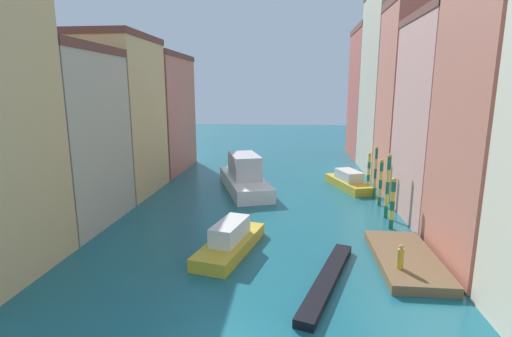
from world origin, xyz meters
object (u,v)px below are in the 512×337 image
at_px(motorboat_1, 348,181).
at_px(mooring_pole_2, 381,182).
at_px(mooring_pole_0, 392,203).
at_px(mooring_pole_1, 388,186).
at_px(motorboat_0, 230,241).
at_px(waterfront_dock, 405,259).
at_px(vaporetto_white, 245,177).
at_px(person_on_dock, 400,257).
at_px(mooring_pole_4, 369,173).
at_px(mooring_pole_3, 375,172).
at_px(gondola_black, 327,280).

bearing_deg(motorboat_1, mooring_pole_2, -72.60).
relative_size(mooring_pole_0, mooring_pole_1, 0.74).
bearing_deg(motorboat_0, mooring_pole_1, 33.92).
height_order(waterfront_dock, mooring_pole_2, mooring_pole_2).
xyz_separation_m(waterfront_dock, vaporetto_white, (-11.82, 16.00, 1.09)).
height_order(person_on_dock, mooring_pole_4, mooring_pole_4).
bearing_deg(motorboat_1, mooring_pole_1, -79.83).
distance_m(waterfront_dock, motorboat_0, 10.80).
height_order(mooring_pole_1, mooring_pole_4, mooring_pole_1).
height_order(mooring_pole_4, motorboat_1, mooring_pole_4).
xyz_separation_m(waterfront_dock, mooring_pole_2, (0.97, 11.80, 1.89)).
height_order(mooring_pole_3, mooring_pole_4, mooring_pole_3).
bearing_deg(motorboat_1, mooring_pole_0, -82.89).
height_order(mooring_pole_0, mooring_pole_2, mooring_pole_2).
distance_m(waterfront_dock, mooring_pole_4, 15.92).
height_order(mooring_pole_3, gondola_black, mooring_pole_3).
bearing_deg(vaporetto_white, mooring_pole_2, -18.18).
xyz_separation_m(waterfront_dock, mooring_pole_3, (0.99, 14.28, 2.28)).
xyz_separation_m(mooring_pole_0, gondola_black, (-5.43, -8.83, -1.79)).
distance_m(person_on_dock, mooring_pole_4, 17.73).
height_order(mooring_pole_0, mooring_pole_3, mooring_pole_3).
height_order(person_on_dock, motorboat_0, motorboat_0).
xyz_separation_m(mooring_pole_2, mooring_pole_4, (-0.29, 3.99, -0.04)).
relative_size(mooring_pole_2, mooring_pole_3, 0.84).
relative_size(person_on_dock, mooring_pole_2, 0.33).
bearing_deg(mooring_pole_0, mooring_pole_4, 89.29).
xyz_separation_m(mooring_pole_0, mooring_pole_2, (0.41, 5.92, 0.15)).
bearing_deg(mooring_pole_3, motorboat_1, 118.08).
bearing_deg(mooring_pole_2, motorboat_1, 107.40).
xyz_separation_m(mooring_pole_0, motorboat_0, (-11.32, -5.21, -1.30)).
xyz_separation_m(waterfront_dock, motorboat_0, (-10.77, 0.67, 0.45)).
xyz_separation_m(mooring_pole_1, motorboat_1, (-1.70, 9.49, -1.98)).
xyz_separation_m(vaporetto_white, motorboat_1, (10.87, 1.91, -0.65)).
bearing_deg(person_on_dock, motorboat_0, 165.75).
height_order(mooring_pole_0, motorboat_1, mooring_pole_0).
height_order(mooring_pole_4, gondola_black, mooring_pole_4).
xyz_separation_m(mooring_pole_1, gondola_black, (-5.63, -11.37, -2.47)).
relative_size(mooring_pole_4, gondola_black, 0.47).
relative_size(mooring_pole_2, motorboat_1, 0.56).
height_order(mooring_pole_3, motorboat_1, mooring_pole_3).
relative_size(mooring_pole_0, vaporetto_white, 0.33).
height_order(mooring_pole_4, motorboat_0, mooring_pole_4).
height_order(mooring_pole_0, mooring_pole_4, mooring_pole_4).
bearing_deg(gondola_black, mooring_pole_4, 73.49).
bearing_deg(mooring_pole_4, waterfront_dock, -92.45).
bearing_deg(vaporetto_white, mooring_pole_4, -0.95).
distance_m(mooring_pole_0, motorboat_1, 12.19).
relative_size(mooring_pole_4, motorboat_1, 0.55).
relative_size(motorboat_0, motorboat_1, 0.99).
relative_size(person_on_dock, mooring_pole_4, 0.33).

